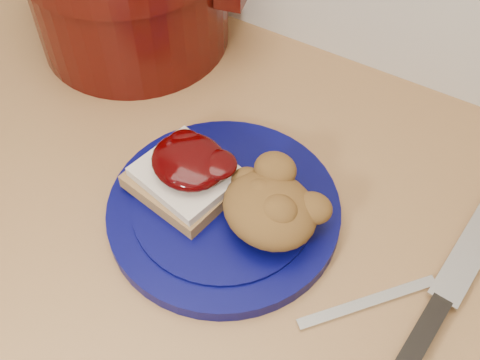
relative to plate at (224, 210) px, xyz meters
The scene contains 7 objects.
base_cabinet 0.48m from the plate, 127.32° to the left, with size 4.00×0.60×0.86m, color beige.
plate is the anchor object (origin of this frame).
sandwich 0.06m from the plate, behind, with size 0.13×0.12×0.06m.
stuffing_mound 0.07m from the plate, ahead, with size 0.11×0.09×0.05m, color brown.
chef_knife 0.25m from the plate, ahead, with size 0.06×0.31×0.02m.
butter_knife 0.19m from the plate, ahead, with size 0.16×0.01×0.00m, color silver.
pepper_grinder 0.36m from the plate, 145.30° to the left, with size 0.06×0.06×0.12m.
Camera 1 is at (0.24, 1.14, 1.48)m, focal length 45.00 mm.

